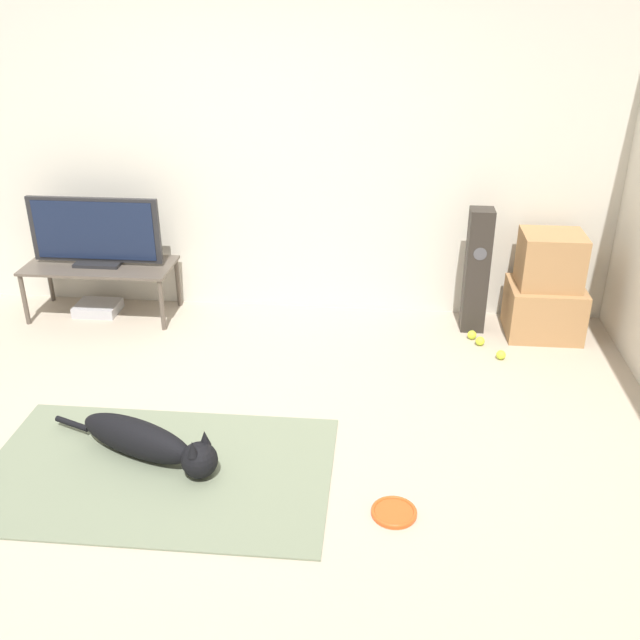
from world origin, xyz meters
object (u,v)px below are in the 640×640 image
at_px(frisbee, 394,512).
at_px(cardboard_box_lower, 544,310).
at_px(dog, 149,442).
at_px(tennis_ball_loose_on_carpet, 480,341).
at_px(game_console, 98,308).
at_px(cardboard_box_upper, 551,260).
at_px(tennis_ball_near_speaker, 472,335).
at_px(tennis_ball_by_boxes, 501,355).
at_px(tv, 95,232).
at_px(tv_stand, 100,269).
at_px(floor_speaker, 477,271).

bearing_deg(frisbee, cardboard_box_lower, 62.57).
height_order(dog, tennis_ball_loose_on_carpet, dog).
distance_m(tennis_ball_loose_on_carpet, game_console, 2.97).
relative_size(cardboard_box_upper, game_console, 1.31).
height_order(tennis_ball_near_speaker, tennis_ball_loose_on_carpet, same).
bearing_deg(tennis_ball_by_boxes, game_console, 171.08).
xyz_separation_m(cardboard_box_lower, tennis_ball_by_boxes, (-0.35, -0.44, -0.16)).
bearing_deg(cardboard_box_lower, cardboard_box_upper, 87.64).
bearing_deg(tv, tennis_ball_near_speaker, -3.44).
distance_m(tv_stand, tennis_ball_by_boxes, 3.06).
relative_size(tv_stand, tennis_ball_near_speaker, 17.02).
distance_m(floor_speaker, tv, 2.85).
distance_m(dog, game_console, 2.09).
relative_size(tennis_ball_loose_on_carpet, game_console, 0.20).
bearing_deg(frisbee, tv, 136.73).
bearing_deg(tennis_ball_loose_on_carpet, floor_speaker, 97.51).
bearing_deg(floor_speaker, dog, -136.53).
bearing_deg(game_console, tv, -15.79).
height_order(tv_stand, tv, tv).
height_order(floor_speaker, tv, tv).
bearing_deg(tv_stand, cardboard_box_lower, -0.33).
relative_size(dog, cardboard_box_lower, 1.99).
bearing_deg(dog, cardboard_box_upper, 36.57).
bearing_deg(cardboard_box_lower, tennis_ball_near_speaker, -164.11).
distance_m(cardboard_box_upper, tennis_ball_loose_on_carpet, 0.77).
height_order(floor_speaker, tennis_ball_by_boxes, floor_speaker).
bearing_deg(dog, game_console, 118.68).
bearing_deg(floor_speaker, cardboard_box_upper, -1.91).
xyz_separation_m(floor_speaker, tennis_ball_near_speaker, (-0.01, -0.18, -0.43)).
relative_size(dog, cardboard_box_upper, 2.44).
xyz_separation_m(cardboard_box_upper, tennis_ball_near_speaker, (-0.52, -0.16, -0.55)).
distance_m(dog, tennis_ball_loose_on_carpet, 2.49).
bearing_deg(cardboard_box_lower, tennis_ball_by_boxes, -128.57).
relative_size(frisbee, tennis_ball_near_speaker, 3.48).
height_order(dog, cardboard_box_upper, cardboard_box_upper).
height_order(dog, floor_speaker, floor_speaker).
distance_m(cardboard_box_lower, game_console, 3.43).
height_order(cardboard_box_lower, floor_speaker, floor_speaker).
xyz_separation_m(floor_speaker, tv, (-2.85, -0.01, 0.21)).
bearing_deg(tv, tennis_ball_by_boxes, -8.75).
height_order(dog, game_console, dog).
xyz_separation_m(cardboard_box_upper, tv, (-3.36, 0.01, 0.10)).
bearing_deg(game_console, cardboard_box_upper, -0.45).
relative_size(dog, tv_stand, 0.94).
xyz_separation_m(frisbee, tennis_ball_loose_on_carpet, (0.62, 1.87, 0.02)).
height_order(frisbee, cardboard_box_lower, cardboard_box_lower).
distance_m(tv, tennis_ball_loose_on_carpet, 2.96).
bearing_deg(tennis_ball_near_speaker, tennis_ball_loose_on_carpet, -62.74).
relative_size(tennis_ball_by_boxes, game_console, 0.20).
bearing_deg(tennis_ball_loose_on_carpet, cardboard_box_lower, 27.09).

